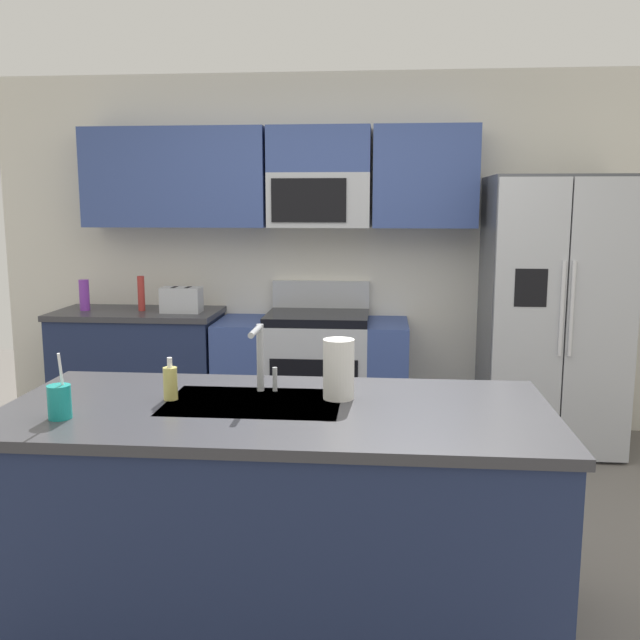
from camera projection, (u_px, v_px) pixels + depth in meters
The scene contains 13 objects.
ground_plane at pixel (315, 558), 3.34m from camera, with size 9.00×9.00×0.00m, color #66605B.
kitchen_wall_unit at pixel (322, 230), 5.16m from camera, with size 5.20×0.43×2.60m.
back_counter at pixel (140, 371), 5.17m from camera, with size 1.19×0.63×0.90m.
range_oven at pixel (313, 375), 5.06m from camera, with size 1.36×0.61×1.10m.
refrigerator at pixel (552, 314), 4.76m from camera, with size 0.90×0.76×1.85m.
island_counter at pixel (278, 516), 2.76m from camera, with size 2.10×0.96×0.90m.
toaster at pixel (181, 300), 5.00m from camera, with size 0.28×0.16×0.18m.
pepper_mill at pixel (141, 293), 5.07m from camera, with size 0.05×0.05×0.25m, color #B2332D.
bottle_purple at pixel (84, 295), 5.09m from camera, with size 0.07×0.07×0.22m, color purple.
sink_faucet at pixel (260, 352), 2.85m from camera, with size 0.09×0.21×0.28m.
drink_cup_teal at pixel (60, 401), 2.52m from camera, with size 0.08×0.08×0.24m.
soap_dispenser at pixel (170, 383), 2.77m from camera, with size 0.06×0.06×0.17m.
paper_towel_roll at pixel (339, 369), 2.77m from camera, with size 0.12×0.12×0.24m, color white.
Camera 1 is at (0.30, -3.10, 1.67)m, focal length 39.37 mm.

